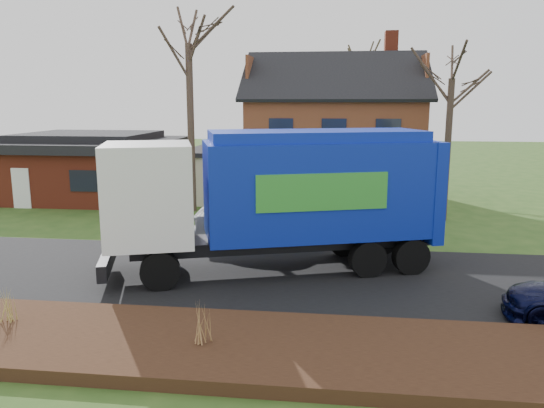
# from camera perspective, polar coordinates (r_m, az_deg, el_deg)

# --- Properties ---
(ground) EXTENTS (120.00, 120.00, 0.00)m
(ground) POSITION_cam_1_polar(r_m,az_deg,el_deg) (17.05, -0.74, -7.77)
(ground) COLOR #294A18
(ground) RESTS_ON ground
(road) EXTENTS (80.00, 7.00, 0.02)m
(road) POSITION_cam_1_polar(r_m,az_deg,el_deg) (17.05, -0.74, -7.74)
(road) COLOR black
(road) RESTS_ON ground
(mulch_verge) EXTENTS (80.00, 3.50, 0.30)m
(mulch_verge) POSITION_cam_1_polar(r_m,az_deg,el_deg) (12.16, -4.24, -15.11)
(mulch_verge) COLOR black
(mulch_verge) RESTS_ON ground
(main_house) EXTENTS (12.95, 8.95, 9.26)m
(main_house) POSITION_cam_1_polar(r_m,az_deg,el_deg) (29.94, 5.75, 8.18)
(main_house) COLOR beige
(main_house) RESTS_ON ground
(ranch_house) EXTENTS (9.80, 8.20, 3.70)m
(ranch_house) POSITION_cam_1_polar(r_m,az_deg,el_deg) (32.49, -18.96, 3.94)
(ranch_house) COLOR #953620
(ranch_house) RESTS_ON ground
(garbage_truck) EXTENTS (11.03, 5.97, 4.57)m
(garbage_truck) POSITION_cam_1_polar(r_m,az_deg,el_deg) (17.05, 1.05, 1.37)
(garbage_truck) COLOR black
(garbage_truck) RESTS_ON ground
(silver_sedan) EXTENTS (5.24, 2.12, 1.69)m
(silver_sedan) POSITION_cam_1_polar(r_m,az_deg,el_deg) (20.85, -1.19, -1.85)
(silver_sedan) COLOR #B7BBBF
(silver_sedan) RESTS_ON ground
(tree_front_west) EXTENTS (3.83, 3.83, 11.39)m
(tree_front_west) POSITION_cam_1_polar(r_m,az_deg,el_deg) (26.97, -9.06, 19.21)
(tree_front_west) COLOR #433228
(tree_front_west) RESTS_ON ground
(tree_front_east) EXTENTS (3.33, 3.33, 9.26)m
(tree_front_east) POSITION_cam_1_polar(r_m,az_deg,el_deg) (25.54, 18.94, 15.02)
(tree_front_east) COLOR #3D2F24
(tree_front_east) RESTS_ON ground
(tree_back) EXTENTS (3.43, 3.43, 10.86)m
(tree_back) POSITION_cam_1_polar(r_m,az_deg,el_deg) (38.01, 9.75, 16.27)
(tree_back) COLOR #443A29
(tree_back) RESTS_ON ground
(grass_clump_west) EXTENTS (0.33, 0.27, 0.88)m
(grass_clump_west) POSITION_cam_1_polar(r_m,az_deg,el_deg) (14.31, -26.67, -9.62)
(grass_clump_west) COLOR #AC974C
(grass_clump_west) RESTS_ON mulch_verge
(grass_clump_mid) EXTENTS (0.33, 0.27, 0.92)m
(grass_clump_mid) POSITION_cam_1_polar(r_m,az_deg,el_deg) (11.88, -7.72, -12.61)
(grass_clump_mid) COLOR #9C7345
(grass_clump_mid) RESTS_ON mulch_verge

